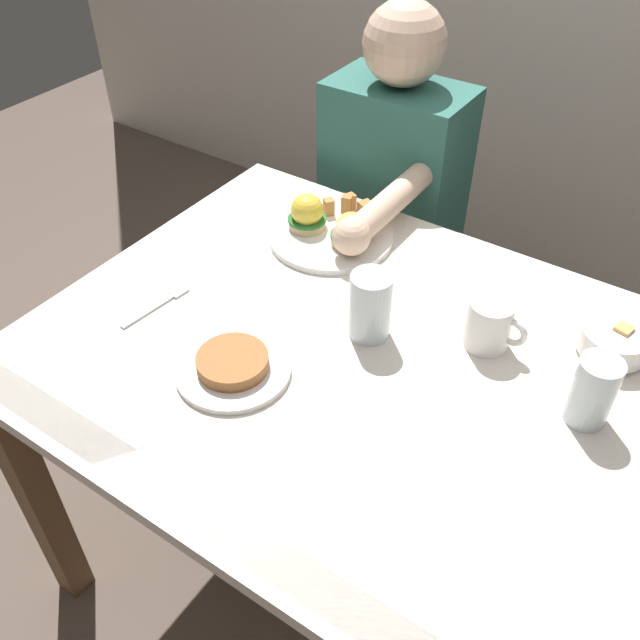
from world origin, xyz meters
name	(u,v)px	position (x,y,z in m)	size (l,w,h in m)	color
ground_plane	(355,573)	(0.00, 0.00, 0.00)	(6.00, 6.00, 0.00)	brown
dining_table	(367,400)	(0.00, 0.00, 0.63)	(1.20, 0.90, 0.74)	silver
eggs_benedict_plate	(329,228)	(-0.27, 0.27, 0.77)	(0.27, 0.27, 0.09)	white
fruit_bowl	(615,341)	(0.35, 0.25, 0.77)	(0.12, 0.12, 0.06)	white
coffee_mug	(490,323)	(0.15, 0.15, 0.79)	(0.11, 0.08, 0.09)	white
fork	(159,304)	(-0.41, -0.10, 0.74)	(0.03, 0.16, 0.00)	silver
water_glass_near	(370,309)	(-0.04, 0.06, 0.80)	(0.08, 0.08, 0.13)	silver
water_glass_far	(591,395)	(0.35, 0.08, 0.79)	(0.07, 0.07, 0.12)	silver
side_plate	(233,366)	(-0.18, -0.16, 0.75)	(0.20, 0.20, 0.04)	white
diner_person	(388,203)	(-0.30, 0.60, 0.65)	(0.34, 0.54, 1.14)	#33333D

